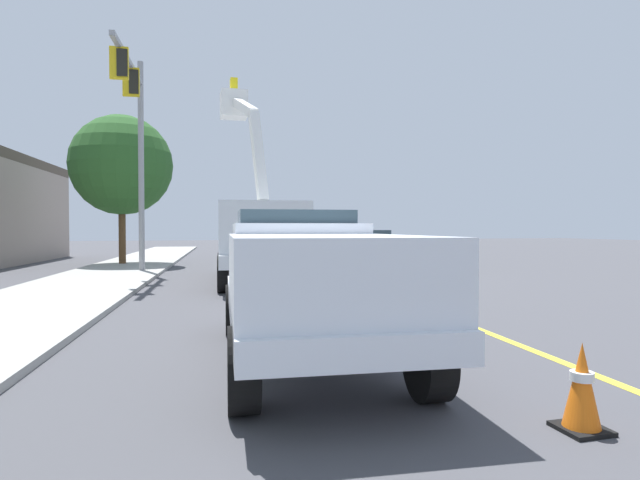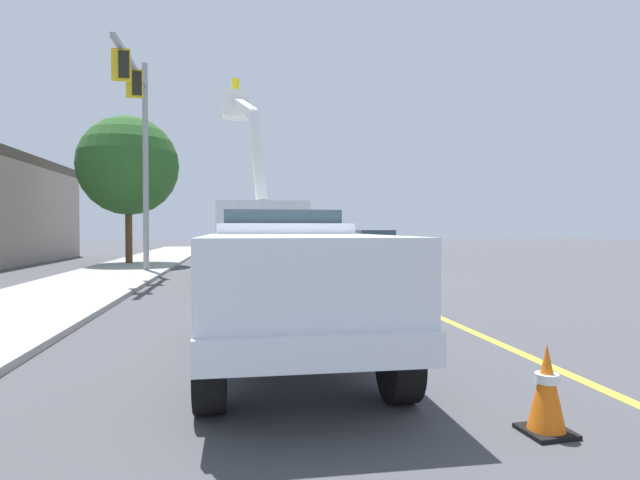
% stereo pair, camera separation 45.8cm
% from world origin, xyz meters
% --- Properties ---
extents(ground, '(120.00, 120.00, 0.00)m').
position_xyz_m(ground, '(0.00, 0.00, 0.00)').
color(ground, '#47474C').
extents(sidewalk_far_side, '(60.10, 8.22, 0.12)m').
position_xyz_m(sidewalk_far_side, '(0.66, 8.54, 0.06)').
color(sidewalk_far_side, '#9E9E99').
rests_on(sidewalk_far_side, ground).
extents(lane_centre_stripe, '(49.86, 4.02, 0.01)m').
position_xyz_m(lane_centre_stripe, '(0.00, 0.00, 0.00)').
color(lane_centre_stripe, yellow).
rests_on(lane_centre_stripe, ground).
extents(utility_bucket_truck, '(8.37, 3.12, 6.98)m').
position_xyz_m(utility_bucket_truck, '(0.09, 3.31, 1.61)').
color(utility_bucket_truck, silver).
rests_on(utility_bucket_truck, ground).
extents(service_pickup_truck, '(5.75, 2.53, 2.06)m').
position_xyz_m(service_pickup_truck, '(-10.46, 4.11, 1.12)').
color(service_pickup_truck, white).
rests_on(service_pickup_truck, ground).
extents(passing_minivan, '(4.93, 2.26, 1.69)m').
position_xyz_m(passing_minivan, '(6.87, -3.03, 0.97)').
color(passing_minivan, black).
rests_on(passing_minivan, ground).
extents(traffic_cone_leading, '(0.40, 0.40, 0.78)m').
position_xyz_m(traffic_cone_leading, '(-13.41, 2.38, 0.38)').
color(traffic_cone_leading, black).
rests_on(traffic_cone_leading, ground).
extents(traffic_cone_mid_front, '(0.40, 0.40, 0.86)m').
position_xyz_m(traffic_cone_mid_front, '(3.71, 1.02, 0.42)').
color(traffic_cone_mid_front, black).
rests_on(traffic_cone_mid_front, ground).
extents(traffic_signal_mast, '(5.38, 0.73, 8.28)m').
position_xyz_m(traffic_signal_mast, '(2.74, 7.36, 5.57)').
color(traffic_signal_mast, gray).
rests_on(traffic_signal_mast, ground).
extents(street_tree_right, '(4.66, 4.66, 7.07)m').
position_xyz_m(street_tree_right, '(8.59, 8.45, 4.73)').
color(street_tree_right, brown).
rests_on(street_tree_right, ground).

